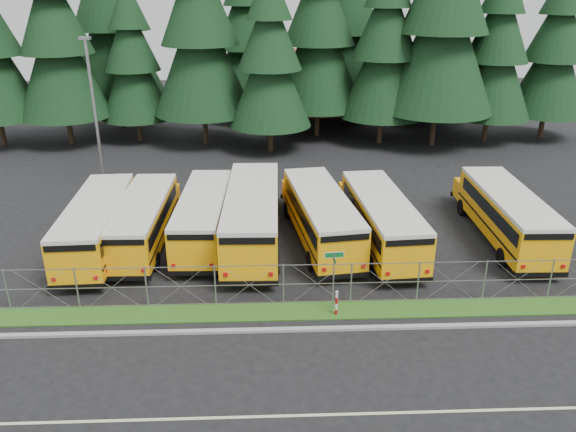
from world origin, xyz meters
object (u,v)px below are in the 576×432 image
at_px(bus_5, 320,217).
at_px(light_standard, 95,111).
at_px(bus_2, 145,221).
at_px(bus_3, 205,217).
at_px(bus_6, 380,220).
at_px(striped_bollard, 336,303).
at_px(bus_4, 253,217).
at_px(street_sign, 334,268).
at_px(bus_east, 504,216).
at_px(bus_1, 99,225).

distance_m(bus_5, light_standard, 16.90).
distance_m(bus_2, bus_3, 3.22).
xyz_separation_m(bus_6, light_standard, (-17.16, 9.16, 4.07)).
distance_m(bus_6, striped_bollard, 7.65).
bearing_deg(bus_4, bus_2, -179.72).
bearing_deg(striped_bollard, street_sign, 100.91).
height_order(bus_5, bus_east, bus_5).
height_order(bus_3, bus_east, bus_east).
bearing_deg(street_sign, striped_bollard, -79.09).
distance_m(bus_1, light_standard, 10.25).
height_order(bus_6, striped_bollard, bus_6).
relative_size(bus_3, bus_5, 0.95).
bearing_deg(light_standard, bus_2, -62.48).
bearing_deg(bus_6, bus_1, 175.78).
bearing_deg(bus_5, street_sign, -98.10).
distance_m(bus_3, bus_5, 6.29).
distance_m(bus_5, striped_bollard, 7.53).
xyz_separation_m(bus_5, bus_6, (3.20, -0.56, -0.02)).
bearing_deg(bus_2, bus_east, 0.21).
xyz_separation_m(bus_2, bus_5, (9.47, 0.02, 0.09)).
relative_size(bus_5, bus_east, 1.00).
distance_m(bus_5, bus_6, 3.24).
height_order(bus_2, bus_3, bus_3).
bearing_deg(bus_6, bus_3, 170.00).
xyz_separation_m(bus_6, street_sign, (-3.24, -6.43, 0.61)).
distance_m(bus_1, striped_bollard, 13.75).
bearing_deg(bus_3, bus_4, -9.58).
height_order(bus_2, light_standard, light_standard).
height_order(bus_6, bus_east, bus_east).
bearing_deg(street_sign, bus_2, 143.54).
distance_m(bus_1, bus_east, 21.95).
bearing_deg(striped_bollard, bus_1, 149.61).
bearing_deg(bus_4, light_standard, 141.10).
relative_size(bus_3, street_sign, 3.72).
bearing_deg(bus_3, bus_1, -168.46).
bearing_deg(bus_3, light_standard, 134.86).
height_order(bus_5, street_sign, bus_5).
relative_size(bus_2, bus_5, 0.94).
relative_size(bus_1, light_standard, 1.07).
height_order(bus_1, bus_east, bus_east).
bearing_deg(bus_5, bus_east, -8.81).
xyz_separation_m(bus_4, light_standard, (-10.33, 8.72, 3.93)).
distance_m(bus_3, bus_4, 2.70).
relative_size(bus_4, light_standard, 1.18).
height_order(bus_east, light_standard, light_standard).
bearing_deg(bus_east, bus_1, -177.79).
bearing_deg(bus_3, bus_2, -170.69).
bearing_deg(bus_2, bus_6, -1.73).
distance_m(bus_1, bus_3, 5.58).
relative_size(bus_4, striped_bollard, 9.97).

